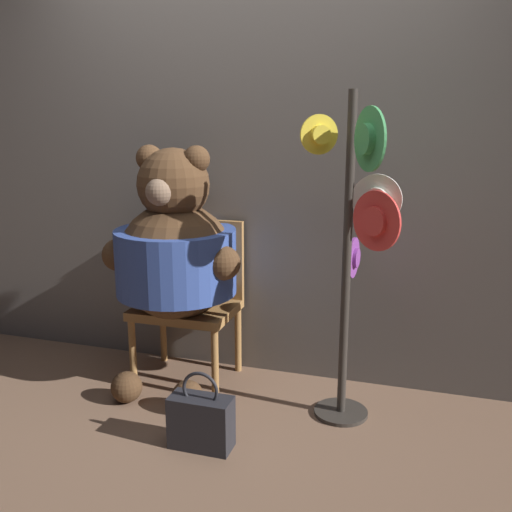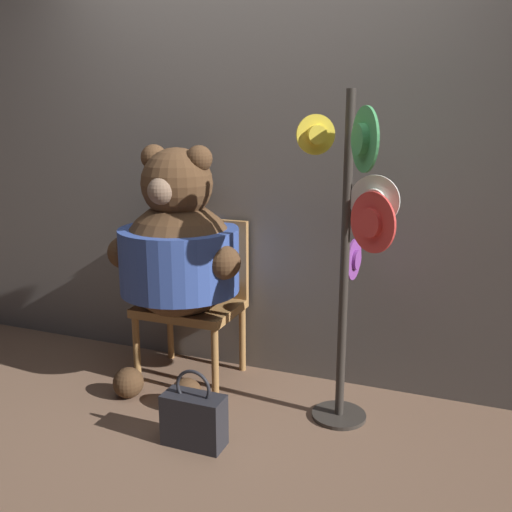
# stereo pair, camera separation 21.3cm
# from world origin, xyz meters

# --- Properties ---
(ground_plane) EXTENTS (14.00, 14.00, 0.00)m
(ground_plane) POSITION_xyz_m (0.00, 0.00, 0.00)
(ground_plane) COLOR brown
(wall_back) EXTENTS (8.00, 0.10, 2.56)m
(wall_back) POSITION_xyz_m (0.00, 0.61, 1.28)
(wall_back) COLOR #66605B
(wall_back) RESTS_ON ground_plane
(chair) EXTENTS (0.56, 0.44, 0.93)m
(chair) POSITION_xyz_m (-0.32, 0.39, 0.51)
(chair) COLOR #9E703D
(chair) RESTS_ON ground_plane
(teddy_bear) EXTENTS (0.81, 0.71, 1.37)m
(teddy_bear) POSITION_xyz_m (-0.34, 0.23, 0.78)
(teddy_bear) COLOR #4C331E
(teddy_bear) RESTS_ON ground_plane
(hat_display_rack) EXTENTS (0.47, 0.52, 1.64)m
(hat_display_rack) POSITION_xyz_m (0.66, 0.12, 0.95)
(hat_display_rack) COLOR #332D28
(hat_display_rack) RESTS_ON ground_plane
(handbag_on_ground) EXTENTS (0.30, 0.14, 0.38)m
(handbag_on_ground) POSITION_xyz_m (0.03, -0.34, 0.13)
(handbag_on_ground) COLOR #232328
(handbag_on_ground) RESTS_ON ground_plane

